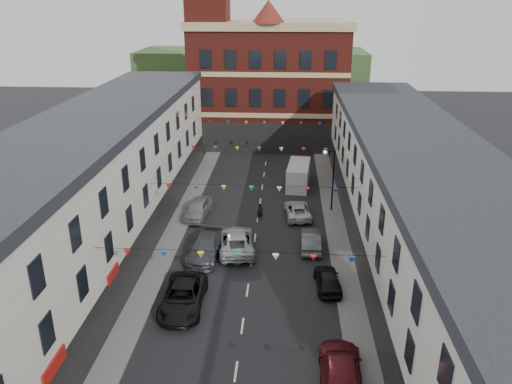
% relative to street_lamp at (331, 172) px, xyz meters
% --- Properties ---
extents(ground, '(160.00, 160.00, 0.00)m').
position_rel_street_lamp_xyz_m(ground, '(-6.55, -14.00, -3.90)').
color(ground, black).
rests_on(ground, ground).
extents(pavement_left, '(1.80, 64.00, 0.15)m').
position_rel_street_lamp_xyz_m(pavement_left, '(-13.45, -12.00, -3.83)').
color(pavement_left, '#605E5B').
rests_on(pavement_left, ground).
extents(pavement_right, '(1.80, 64.00, 0.15)m').
position_rel_street_lamp_xyz_m(pavement_right, '(0.35, -12.00, -3.83)').
color(pavement_right, '#605E5B').
rests_on(pavement_right, ground).
extents(terrace_left, '(8.40, 56.00, 10.70)m').
position_rel_street_lamp_xyz_m(terrace_left, '(-18.33, -13.00, 1.44)').
color(terrace_left, beige).
rests_on(terrace_left, ground).
extents(terrace_right, '(8.40, 56.00, 9.70)m').
position_rel_street_lamp_xyz_m(terrace_right, '(5.23, -13.00, 0.95)').
color(terrace_right, beige).
rests_on(terrace_right, ground).
extents(civic_building, '(20.60, 13.30, 18.50)m').
position_rel_street_lamp_xyz_m(civic_building, '(-6.55, 23.95, 4.23)').
color(civic_building, maroon).
rests_on(civic_building, ground).
extents(clock_tower, '(5.60, 5.60, 30.00)m').
position_rel_street_lamp_xyz_m(clock_tower, '(-14.05, 21.00, 11.03)').
color(clock_tower, maroon).
rests_on(clock_tower, ground).
extents(distant_hill, '(40.00, 14.00, 10.00)m').
position_rel_street_lamp_xyz_m(distant_hill, '(-10.55, 48.00, 1.10)').
color(distant_hill, '#314D24').
rests_on(distant_hill, ground).
extents(street_lamp, '(1.10, 0.36, 6.00)m').
position_rel_street_lamp_xyz_m(street_lamp, '(0.00, 0.00, 0.00)').
color(street_lamp, black).
rests_on(street_lamp, ground).
extents(car_left_c, '(2.69, 5.69, 1.57)m').
position_rel_street_lamp_xyz_m(car_left_c, '(-10.55, -16.26, -3.12)').
color(car_left_c, black).
rests_on(car_left_c, ground).
extents(car_left_d, '(2.65, 5.70, 1.61)m').
position_rel_street_lamp_xyz_m(car_left_d, '(-10.15, -9.43, -3.10)').
color(car_left_d, '#414448').
rests_on(car_left_d, ground).
extents(car_left_e, '(2.44, 4.91, 1.61)m').
position_rel_street_lamp_xyz_m(car_left_e, '(-12.05, -1.96, -3.10)').
color(car_left_e, gray).
rests_on(car_left_e, ground).
extents(car_right_c, '(2.43, 5.57, 1.59)m').
position_rel_street_lamp_xyz_m(car_right_c, '(-1.05, -22.48, -3.11)').
color(car_right_c, '#541018').
rests_on(car_right_c, ground).
extents(car_right_d, '(1.91, 4.11, 1.36)m').
position_rel_street_lamp_xyz_m(car_right_d, '(-1.05, -13.35, -3.22)').
color(car_right_d, black).
rests_on(car_right_d, ground).
extents(car_right_e, '(1.53, 4.36, 1.44)m').
position_rel_street_lamp_xyz_m(car_right_e, '(-2.00, -7.54, -3.19)').
color(car_right_e, '#55585D').
rests_on(car_right_e, ground).
extents(car_right_f, '(2.69, 4.94, 1.31)m').
position_rel_street_lamp_xyz_m(car_right_f, '(-2.95, -1.41, -3.25)').
color(car_right_f, silver).
rests_on(car_right_f, ground).
extents(moving_car, '(3.50, 6.20, 1.63)m').
position_rel_street_lamp_xyz_m(moving_car, '(-7.89, -8.24, -3.09)').
color(moving_car, '#A4A7AB').
rests_on(moving_car, ground).
extents(white_van, '(2.67, 5.75, 2.47)m').
position_rel_street_lamp_xyz_m(white_van, '(-2.75, 6.54, -2.67)').
color(white_van, beige).
rests_on(white_van, ground).
extents(pedestrian, '(0.68, 0.55, 1.62)m').
position_rel_street_lamp_xyz_m(pedestrian, '(-6.32, -2.49, -3.09)').
color(pedestrian, black).
rests_on(pedestrian, ground).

